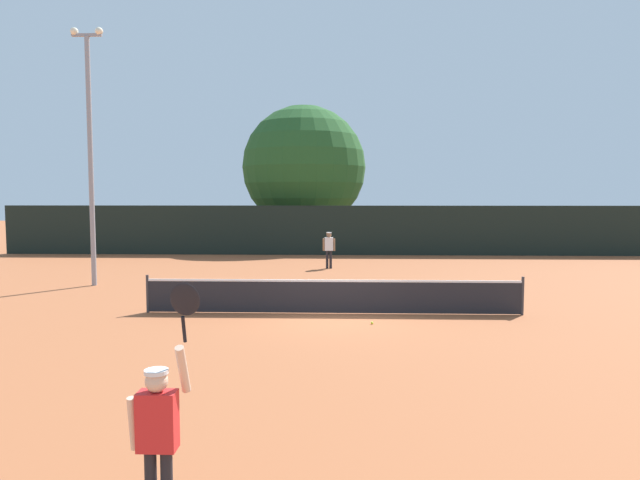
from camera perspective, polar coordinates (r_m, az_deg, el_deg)
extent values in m
plane|color=#9E5633|center=(16.04, 1.31, -7.42)|extent=(120.00, 120.00, 0.00)
cube|color=#232328|center=(15.95, 1.31, -5.75)|extent=(10.52, 0.03, 0.91)
cube|color=white|center=(15.88, 1.31, -4.13)|extent=(10.52, 0.04, 0.06)
cylinder|color=#333338|center=(16.84, -16.97, -5.19)|extent=(0.08, 0.08, 1.07)
cylinder|color=#333338|center=(16.73, 19.72, -5.32)|extent=(0.08, 0.08, 1.07)
cube|color=black|center=(31.79, 1.65, 0.98)|extent=(37.85, 0.12, 2.78)
cube|color=red|center=(6.05, -16.05, -17.09)|extent=(0.38, 0.22, 0.59)
sphere|color=beige|center=(5.92, -16.14, -13.49)|extent=(0.22, 0.22, 0.22)
cylinder|color=white|center=(5.89, -16.16, -12.61)|extent=(0.24, 0.24, 0.04)
cylinder|color=beige|center=(6.14, -18.27, -17.13)|extent=(0.09, 0.17, 0.56)
cylinder|color=beige|center=(5.90, -13.63, -12.54)|extent=(0.09, 0.31, 0.54)
cylinder|color=black|center=(5.85, -13.54, -8.73)|extent=(0.04, 0.11, 0.28)
ellipsoid|color=black|center=(5.85, -13.43, -5.84)|extent=(0.30, 0.13, 0.36)
cube|color=white|center=(25.81, 0.91, -0.40)|extent=(0.38, 0.22, 0.61)
sphere|color=#8C6647|center=(25.77, 0.91, 0.52)|extent=(0.23, 0.23, 0.23)
cylinder|color=white|center=(25.77, 0.91, 0.74)|extent=(0.24, 0.24, 0.04)
cylinder|color=black|center=(25.88, 0.73, -1.98)|extent=(0.12, 0.12, 0.82)
cylinder|color=black|center=(25.87, 1.08, -1.98)|extent=(0.12, 0.12, 0.82)
cylinder|color=#8C6647|center=(25.81, 0.37, -0.47)|extent=(0.09, 0.17, 0.58)
cylinder|color=#8C6647|center=(25.80, 1.44, -0.47)|extent=(0.09, 0.16, 0.58)
sphere|color=#CCE033|center=(14.80, 5.26, -8.31)|extent=(0.07, 0.07, 0.07)
cylinder|color=gray|center=(22.43, -22.09, 7.20)|extent=(0.18, 0.18, 9.01)
cube|color=gray|center=(23.13, -22.43, 18.54)|extent=(1.10, 0.10, 0.10)
sphere|color=#F2EDCC|center=(23.35, -23.50, 18.70)|extent=(0.28, 0.28, 0.28)
sphere|color=#F2EDCC|center=(23.00, -21.36, 19.00)|extent=(0.28, 0.28, 0.28)
cylinder|color=brown|center=(36.87, -1.61, 0.99)|extent=(0.56, 0.56, 2.19)
sphere|color=#235123|center=(36.85, -1.62, 7.32)|extent=(7.94, 7.94, 7.94)
cube|color=black|center=(40.23, -9.18, 0.52)|extent=(2.31, 4.37, 0.90)
cube|color=#2D333D|center=(39.89, -9.27, 1.59)|extent=(1.91, 2.36, 0.64)
cylinder|color=black|center=(41.79, -9.94, 0.24)|extent=(0.22, 0.60, 0.60)
cylinder|color=black|center=(41.47, -7.65, 0.23)|extent=(0.22, 0.60, 0.60)
cylinder|color=black|center=(39.06, -10.79, -0.06)|extent=(0.22, 0.60, 0.60)
cylinder|color=black|center=(38.72, -8.34, -0.07)|extent=(0.22, 0.60, 0.60)
cube|color=red|center=(38.71, 5.37, 0.40)|extent=(2.23, 4.34, 0.90)
cube|color=#2D333D|center=(38.36, 5.40, 1.52)|extent=(1.87, 2.33, 0.64)
cylinder|color=black|center=(40.08, 4.03, 0.12)|extent=(0.22, 0.60, 0.60)
cylinder|color=black|center=(40.18, 6.46, 0.11)|extent=(0.22, 0.60, 0.60)
cylinder|color=black|center=(37.29, 4.19, -0.20)|extent=(0.22, 0.60, 0.60)
cylinder|color=black|center=(37.40, 6.79, -0.21)|extent=(0.22, 0.60, 0.60)
cube|color=white|center=(41.07, 16.13, 0.48)|extent=(2.46, 4.42, 0.90)
cube|color=#2D333D|center=(40.74, 16.26, 1.53)|extent=(1.99, 2.41, 0.64)
cylinder|color=black|center=(42.25, 14.54, 0.21)|extent=(0.22, 0.60, 0.60)
cylinder|color=black|center=(42.65, 16.77, 0.20)|extent=(0.22, 0.60, 0.60)
cylinder|color=black|center=(39.53, 15.42, -0.09)|extent=(0.22, 0.60, 0.60)
cylinder|color=black|center=(39.96, 17.79, -0.10)|extent=(0.22, 0.60, 0.60)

